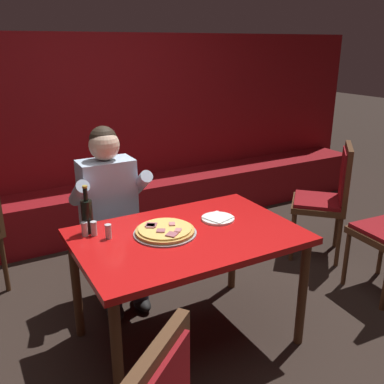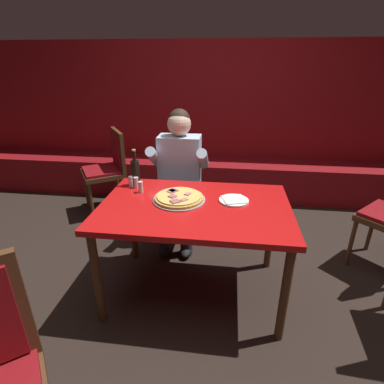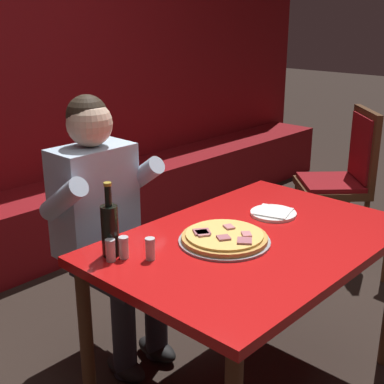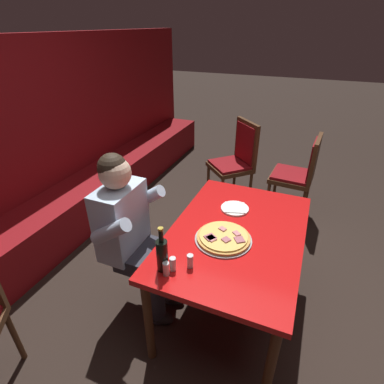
% 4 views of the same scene
% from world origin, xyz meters
% --- Properties ---
extents(ground_plane, '(24.00, 24.00, 0.00)m').
position_xyz_m(ground_plane, '(0.00, 0.00, 0.00)').
color(ground_plane, black).
extents(booth_wall_panel, '(6.80, 0.16, 1.90)m').
position_xyz_m(booth_wall_panel, '(0.00, 2.18, 0.95)').
color(booth_wall_panel, maroon).
rests_on(booth_wall_panel, ground_plane).
extents(booth_bench, '(6.46, 0.48, 0.46)m').
position_xyz_m(booth_bench, '(0.00, 1.86, 0.23)').
color(booth_bench, maroon).
rests_on(booth_bench, ground_plane).
extents(main_dining_table, '(1.31, 0.87, 0.74)m').
position_xyz_m(main_dining_table, '(0.00, 0.00, 0.66)').
color(main_dining_table, '#4C2D19').
rests_on(main_dining_table, ground_plane).
extents(pizza, '(0.37, 0.37, 0.05)m').
position_xyz_m(pizza, '(-0.12, 0.06, 0.76)').
color(pizza, '#9E9EA3').
rests_on(pizza, main_dining_table).
extents(plate_white_paper, '(0.21, 0.21, 0.02)m').
position_xyz_m(plate_white_paper, '(0.27, 0.09, 0.75)').
color(plate_white_paper, white).
rests_on(plate_white_paper, main_dining_table).
extents(beer_bottle, '(0.07, 0.07, 0.29)m').
position_xyz_m(beer_bottle, '(-0.51, 0.30, 0.85)').
color(beer_bottle, black).
rests_on(beer_bottle, main_dining_table).
extents(shaker_black_pepper, '(0.04, 0.04, 0.09)m').
position_xyz_m(shaker_black_pepper, '(-0.54, 0.26, 0.78)').
color(shaker_black_pepper, silver).
rests_on(shaker_black_pepper, main_dining_table).
extents(shaker_oregano, '(0.04, 0.04, 0.09)m').
position_xyz_m(shaker_oregano, '(-0.49, 0.24, 0.78)').
color(shaker_oregano, silver).
rests_on(shaker_oregano, main_dining_table).
extents(shaker_red_pepper_flakes, '(0.04, 0.04, 0.09)m').
position_xyz_m(shaker_red_pepper_flakes, '(-0.43, 0.16, 0.78)').
color(shaker_red_pepper_flakes, silver).
rests_on(shaker_red_pepper_flakes, main_dining_table).
extents(diner_seated_blue_shirt, '(0.53, 0.53, 1.27)m').
position_xyz_m(diner_seated_blue_shirt, '(-0.23, 0.68, 0.71)').
color(diner_seated_blue_shirt, black).
rests_on(diner_seated_blue_shirt, ground_plane).
extents(dining_chair_by_booth, '(0.61, 0.61, 0.95)m').
position_xyz_m(dining_chair_by_booth, '(-1.14, 1.27, 0.56)').
color(dining_chair_by_booth, '#4C2D19').
rests_on(dining_chair_by_booth, ground_plane).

